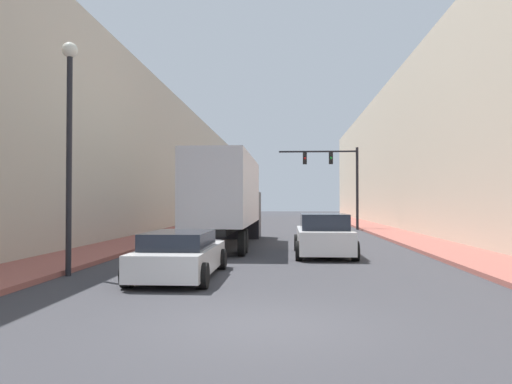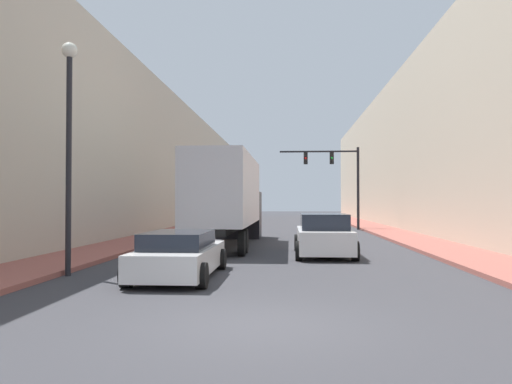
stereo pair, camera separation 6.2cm
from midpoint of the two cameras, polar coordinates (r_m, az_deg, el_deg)
ground_plane at (r=8.81m, az=0.24°, el=-14.96°), size 200.00×200.00×0.00m
sidewalk_right at (r=39.17m, az=13.70°, el=-4.06°), size 2.68×80.00×0.15m
sidewalk_left at (r=39.37m, az=-7.51°, el=-4.06°), size 2.68×80.00×0.15m
building_right at (r=40.26m, az=19.78°, el=4.35°), size 6.00×80.00×11.79m
building_left at (r=40.53m, az=-13.53°, el=3.53°), size 6.00×80.00×10.73m
semi_truck at (r=24.06m, az=-3.08°, el=-0.57°), size 2.49×12.16×4.16m
sedan_car at (r=14.10m, az=-8.58°, el=-7.12°), size 2.10×4.78×1.29m
suv_car at (r=19.78m, az=7.81°, el=-4.95°), size 2.24×4.89×1.64m
traffic_signal_gantry at (r=38.16m, az=9.54°, el=2.18°), size 6.00×0.35×6.21m
street_lamp at (r=15.31m, az=-20.48°, el=7.15°), size 0.44×0.44×6.67m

